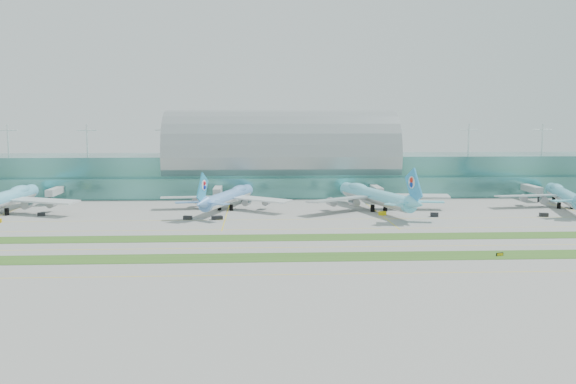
{
  "coord_description": "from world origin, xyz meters",
  "views": [
    {
      "loc": [
        -13.32,
        -206.03,
        39.45
      ],
      "look_at": [
        0.0,
        55.0,
        9.0
      ],
      "focal_mm": 40.0,
      "sensor_mm": 36.0,
      "label": 1
    }
  ],
  "objects": [
    {
      "name": "taxiline_c",
      "position": [
        0.0,
        18.0,
        0.01
      ],
      "size": [
        420.0,
        0.35,
        0.01
      ],
      "primitive_type": "cube",
      "color": "yellow",
      "rests_on": "ground"
    },
    {
      "name": "gse_d",
      "position": [
        -28.32,
        41.1,
        0.74
      ],
      "size": [
        4.6,
        3.14,
        1.47
      ],
      "primitive_type": "cube",
      "rotation": [
        0.0,
        0.0,
        0.27
      ],
      "color": "black",
      "rests_on": "ground"
    },
    {
      "name": "terminal",
      "position": [
        0.01,
        128.79,
        14.23
      ],
      "size": [
        340.0,
        69.1,
        36.0
      ],
      "color": "#3D7A75",
      "rests_on": "ground"
    },
    {
      "name": "grass_strip_far",
      "position": [
        0.0,
        2.0,
        0.04
      ],
      "size": [
        420.0,
        12.0,
        0.08
      ],
      "primitive_type": "cube",
      "color": "#2D591E",
      "rests_on": "ground"
    },
    {
      "name": "airliner_b",
      "position": [
        -25.15,
        69.19,
        5.7
      ],
      "size": [
        56.56,
        65.56,
        18.46
      ],
      "rotation": [
        0.0,
        0.0,
        -0.3
      ],
      "color": "#679EE4",
      "rests_on": "ground"
    },
    {
      "name": "airliner_a",
      "position": [
        -116.85,
        60.58,
        6.39
      ],
      "size": [
        66.34,
        75.29,
        20.73
      ],
      "rotation": [
        0.0,
        0.0,
        -0.04
      ],
      "color": "#67C3E4",
      "rests_on": "ground"
    },
    {
      "name": "gse_g",
      "position": [
        101.97,
        42.06,
        0.74
      ],
      "size": [
        3.64,
        2.43,
        1.48
      ],
      "primitive_type": "cube",
      "rotation": [
        0.0,
        0.0,
        -0.2
      ],
      "color": "black",
      "rests_on": "ground"
    },
    {
      "name": "grass_strip_near",
      "position": [
        0.0,
        -28.0,
        0.04
      ],
      "size": [
        420.0,
        12.0,
        0.08
      ],
      "primitive_type": "cube",
      "color": "#2D591E",
      "rests_on": "ground"
    },
    {
      "name": "airliner_d",
      "position": [
        122.17,
        66.87,
        5.77
      ],
      "size": [
        58.04,
        67.02,
        18.7
      ],
      "rotation": [
        0.0,
        0.0,
        -0.25
      ],
      "color": "#65C1DE",
      "rests_on": "ground"
    },
    {
      "name": "ground",
      "position": [
        0.0,
        0.0,
        0.0
      ],
      "size": [
        700.0,
        700.0,
        0.0
      ],
      "primitive_type": "plane",
      "color": "gray",
      "rests_on": "ground"
    },
    {
      "name": "taxiway_sign_east",
      "position": [
        56.45,
        -29.33,
        0.49
      ],
      "size": [
        2.31,
        0.91,
        0.99
      ],
      "rotation": [
        0.0,
        0.0,
        0.3
      ],
      "color": "black",
      "rests_on": "ground"
    },
    {
      "name": "gse_f",
      "position": [
        58.11,
        44.08,
        0.82
      ],
      "size": [
        3.6,
        2.71,
        1.64
      ],
      "primitive_type": "cube",
      "rotation": [
        0.0,
        0.0,
        -0.33
      ],
      "color": "black",
      "rests_on": "ground"
    },
    {
      "name": "gse_c",
      "position": [
        -39.75,
        41.64,
        0.74
      ],
      "size": [
        3.56,
        2.25,
        1.48
      ],
      "primitive_type": "cube",
      "rotation": [
        0.0,
        0.0,
        -0.17
      ],
      "color": "black",
      "rests_on": "ground"
    },
    {
      "name": "taxiline_d",
      "position": [
        0.0,
        40.0,
        0.01
      ],
      "size": [
        420.0,
        0.35,
        0.01
      ],
      "primitive_type": "cube",
      "color": "yellow",
      "rests_on": "ground"
    },
    {
      "name": "gse_b",
      "position": [
        -99.62,
        53.9,
        0.7
      ],
      "size": [
        3.38,
        2.64,
        1.39
      ],
      "primitive_type": "cube",
      "rotation": [
        0.0,
        0.0,
        0.31
      ],
      "color": "black",
      "rests_on": "ground"
    },
    {
      "name": "gse_e",
      "position": [
        38.1,
        49.07,
        0.76
      ],
      "size": [
        3.02,
        1.87,
        1.51
      ],
      "primitive_type": "cube",
      "rotation": [
        0.0,
        0.0,
        0.02
      ],
      "color": "gold",
      "rests_on": "ground"
    },
    {
      "name": "taxiline_b",
      "position": [
        0.0,
        -14.0,
        0.01
      ],
      "size": [
        420.0,
        0.35,
        0.01
      ],
      "primitive_type": "cube",
      "color": "yellow",
      "rests_on": "ground"
    },
    {
      "name": "taxiline_a",
      "position": [
        0.0,
        -48.0,
        0.01
      ],
      "size": [
        420.0,
        0.35,
        0.01
      ],
      "primitive_type": "cube",
      "color": "yellow",
      "rests_on": "ground"
    },
    {
      "name": "airliner_c",
      "position": [
        37.55,
        63.62,
        6.37
      ],
      "size": [
        63.74,
        73.72,
        20.65
      ],
      "rotation": [
        0.0,
        0.0,
        0.27
      ],
      "color": "#6CD5EE",
      "rests_on": "ground"
    }
  ]
}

